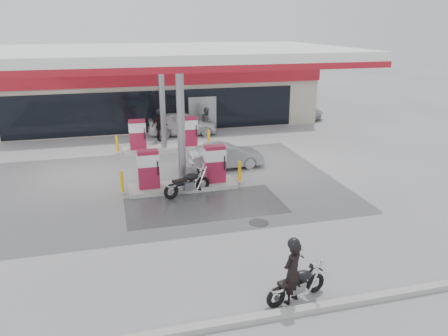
# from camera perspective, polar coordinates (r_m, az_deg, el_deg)

# --- Properties ---
(ground) EXTENTS (90.00, 90.00, 0.00)m
(ground) POSITION_cam_1_polar(r_m,az_deg,el_deg) (16.74, -4.21, -5.05)
(ground) COLOR gray
(ground) RESTS_ON ground
(wet_patch) EXTENTS (6.00, 3.00, 0.00)m
(wet_patch) POSITION_cam_1_polar(r_m,az_deg,el_deg) (16.83, -2.54, -4.88)
(wet_patch) COLOR #4C4C4F
(wet_patch) RESTS_ON ground
(drain_cover) EXTENTS (0.70, 0.70, 0.01)m
(drain_cover) POSITION_cam_1_polar(r_m,az_deg,el_deg) (15.45, 4.57, -7.14)
(drain_cover) COLOR #38383A
(drain_cover) RESTS_ON ground
(kerb) EXTENTS (28.00, 0.25, 0.15)m
(kerb) POSITION_cam_1_polar(r_m,az_deg,el_deg) (10.80, 3.20, -19.16)
(kerb) COLOR gray
(kerb) RESTS_ON ground
(store_building) EXTENTS (22.00, 8.22, 4.00)m
(store_building) POSITION_cam_1_polar(r_m,az_deg,el_deg) (31.51, -9.83, 9.71)
(store_building) COLOR beige
(store_building) RESTS_ON ground
(canopy) EXTENTS (16.00, 10.02, 5.51)m
(canopy) POSITION_cam_1_polar(r_m,az_deg,el_deg) (20.34, -7.31, 14.39)
(canopy) COLOR silver
(canopy) RESTS_ON ground
(pump_island_near) EXTENTS (5.14, 1.30, 1.78)m
(pump_island_near) POSITION_cam_1_polar(r_m,az_deg,el_deg) (18.32, -5.44, -0.59)
(pump_island_near) COLOR #9E9E99
(pump_island_near) RESTS_ON ground
(pump_island_far) EXTENTS (5.14, 1.30, 1.78)m
(pump_island_far) POSITION_cam_1_polar(r_m,az_deg,el_deg) (24.02, -7.86, 3.94)
(pump_island_far) COLOR #9E9E99
(pump_island_far) RESTS_ON ground
(main_motorcycle) EXTENTS (1.78, 0.75, 0.93)m
(main_motorcycle) POSITION_cam_1_polar(r_m,az_deg,el_deg) (11.49, 9.55, -14.81)
(main_motorcycle) COLOR black
(main_motorcycle) RESTS_ON ground
(biker_main) EXTENTS (0.73, 0.66, 1.67)m
(biker_main) POSITION_cam_1_polar(r_m,az_deg,el_deg) (11.16, 8.90, -13.31)
(biker_main) COLOR black
(biker_main) RESTS_ON ground
(parked_motorcycle) EXTENTS (2.04, 1.00, 1.09)m
(parked_motorcycle) POSITION_cam_1_polar(r_m,az_deg,el_deg) (17.69, -4.74, -2.06)
(parked_motorcycle) COLOR black
(parked_motorcycle) RESTS_ON ground
(sedan_white) EXTENTS (4.36, 2.04, 1.44)m
(sedan_white) POSITION_cam_1_polar(r_m,az_deg,el_deg) (27.31, -5.44, 5.82)
(sedan_white) COLOR silver
(sedan_white) RESTS_ON ground
(attendant) EXTENTS (0.80, 0.95, 1.73)m
(attendant) POSITION_cam_1_polar(r_m,az_deg,el_deg) (27.17, -2.29, 6.13)
(attendant) COLOR #504F54
(attendant) RESTS_ON ground
(hatchback_silver) EXTENTS (3.67, 1.50, 1.18)m
(hatchback_silver) POSITION_cam_1_polar(r_m,az_deg,el_deg) (20.90, 0.22, 1.57)
(hatchback_silver) COLOR gray
(hatchback_silver) RESTS_ON ground
(parked_car_right) EXTENTS (5.04, 3.76, 1.27)m
(parked_car_right) POSITION_cam_1_polar(r_m,az_deg,el_deg) (32.34, 8.70, 7.52)
(parked_car_right) COLOR #A7A8AF
(parked_car_right) RESTS_ON ground
(biker_walking) EXTENTS (1.12, 0.81, 1.76)m
(biker_walking) POSITION_cam_1_polar(r_m,az_deg,el_deg) (26.11, -8.41, 5.47)
(biker_walking) COLOR black
(biker_walking) RESTS_ON ground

